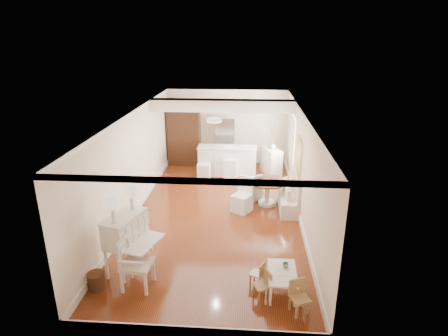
# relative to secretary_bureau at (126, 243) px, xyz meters

# --- Properties ---
(room) EXTENTS (9.00, 9.04, 2.82)m
(room) POSITION_rel_secretary_bureau_xyz_m (1.68, 3.04, 1.35)
(room) COLOR brown
(room) RESTS_ON ground
(secretary_bureau) EXTENTS (1.23, 1.25, 1.26)m
(secretary_bureau) POSITION_rel_secretary_bureau_xyz_m (0.00, 0.00, 0.00)
(secretary_bureau) COLOR white
(secretary_bureau) RESTS_ON ground
(gustavian_armchair) EXTENTS (0.65, 0.65, 1.06)m
(gustavian_armchair) POSITION_rel_secretary_bureau_xyz_m (0.38, -0.57, -0.10)
(gustavian_armchair) COLOR beige
(gustavian_armchair) RESTS_ON ground
(wicker_basket) EXTENTS (0.41, 0.41, 0.34)m
(wicker_basket) POSITION_rel_secretary_bureau_xyz_m (-0.41, -0.68, -0.46)
(wicker_basket) COLOR #4D2D18
(wicker_basket) RESTS_ON ground
(kids_table) EXTENTS (0.55, 0.91, 0.45)m
(kids_table) POSITION_rel_secretary_bureau_xyz_m (3.18, -0.54, -0.41)
(kids_table) COLOR silver
(kids_table) RESTS_ON ground
(kids_chair_a) EXTENTS (0.38, 0.38, 0.59)m
(kids_chair_a) POSITION_rel_secretary_bureau_xyz_m (2.79, -0.76, -0.34)
(kids_chair_a) COLOR #9F7B48
(kids_chair_a) RESTS_ON ground
(kids_chair_b) EXTENTS (0.33, 0.33, 0.52)m
(kids_chair_b) POSITION_rel_secretary_bureau_xyz_m (2.71, -0.34, -0.37)
(kids_chair_b) COLOR tan
(kids_chair_b) RESTS_ON ground
(kids_chair_c) EXTENTS (0.40, 0.40, 0.64)m
(kids_chair_c) POSITION_rel_secretary_bureau_xyz_m (3.45, -1.10, -0.31)
(kids_chair_c) COLOR tan
(kids_chair_c) RESTS_ON ground
(banquette) EXTENTS (0.52, 1.60, 0.98)m
(banquette) POSITION_rel_secretary_bureau_xyz_m (3.63, 3.22, -0.14)
(banquette) COLOR silver
(banquette) RESTS_ON ground
(dining_table) EXTENTS (1.35, 1.35, 0.74)m
(dining_table) POSITION_rel_secretary_bureau_xyz_m (3.05, 3.42, -0.26)
(dining_table) COLOR #472817
(dining_table) RESTS_ON ground
(slip_chair_near) EXTENTS (0.65, 0.66, 0.99)m
(slip_chair_near) POSITION_rel_secretary_bureau_xyz_m (2.33, 2.93, -0.13)
(slip_chair_near) COLOR white
(slip_chair_near) RESTS_ON ground
(slip_chair_far) EXTENTS (0.56, 0.56, 0.83)m
(slip_chair_far) POSITION_rel_secretary_bureau_xyz_m (2.64, 3.72, -0.21)
(slip_chair_far) COLOR silver
(slip_chair_far) RESTS_ON ground
(breakfast_counter) EXTENTS (2.05, 0.65, 1.03)m
(breakfast_counter) POSITION_rel_secretary_bureau_xyz_m (1.74, 5.82, -0.11)
(breakfast_counter) COLOR white
(breakfast_counter) RESTS_ON ground
(bar_stool_left) EXTENTS (0.41, 0.41, 1.02)m
(bar_stool_left) POSITION_rel_secretary_bureau_xyz_m (1.00, 5.08, -0.12)
(bar_stool_left) COLOR silver
(bar_stool_left) RESTS_ON ground
(bar_stool_right) EXTENTS (0.44, 0.44, 1.09)m
(bar_stool_right) POSITION_rel_secretary_bureau_xyz_m (1.85, 5.55, -0.08)
(bar_stool_right) COLOR white
(bar_stool_right) RESTS_ON ground
(pantry_cabinet) EXTENTS (1.20, 0.60, 2.30)m
(pantry_cabinet) POSITION_rel_secretary_bureau_xyz_m (0.04, 6.90, 0.52)
(pantry_cabinet) COLOR #381E11
(pantry_cabinet) RESTS_ON ground
(fridge) EXTENTS (0.75, 0.65, 1.80)m
(fridge) POSITION_rel_secretary_bureau_xyz_m (1.94, 6.87, 0.27)
(fridge) COLOR silver
(fridge) RESTS_ON ground
(sideboard) EXTENTS (0.76, 1.07, 0.94)m
(sideboard) POSITION_rel_secretary_bureau_xyz_m (3.28, 6.01, -0.16)
(sideboard) COLOR beige
(sideboard) RESTS_ON ground
(pencil_cup) EXTENTS (0.13, 0.13, 0.09)m
(pencil_cup) POSITION_rel_secretary_bureau_xyz_m (3.25, -0.37, -0.14)
(pencil_cup) COLOR #63AA6C
(pencil_cup) RESTS_ON kids_table
(branch_vase) EXTENTS (0.27, 0.27, 0.21)m
(branch_vase) POSITION_rel_secretary_bureau_xyz_m (3.33, 5.99, 0.41)
(branch_vase) COLOR white
(branch_vase) RESTS_ON sideboard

